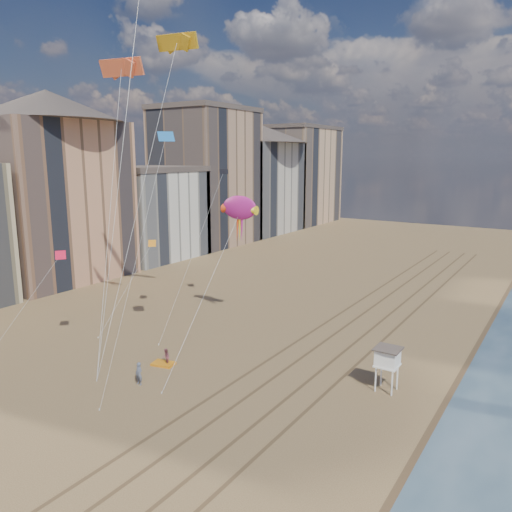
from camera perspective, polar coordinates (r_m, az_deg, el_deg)
The scene contains 8 objects.
tracks at distance 50.97m, azimuth 8.40°, elevation -10.51°, with size 7.68×120.00×0.01m.
buildings at distance 103.93m, azimuth -7.78°, elevation 8.35°, with size 34.72×131.35×29.00m.
lifeguard_stand at distance 42.59m, azimuth 14.80°, elevation -11.19°, with size 2.04×2.04×3.68m.
grounded_kite at distance 47.72m, azimuth -10.54°, elevation -12.02°, with size 2.02×1.28×0.23m, color orange.
show_kite at distance 54.04m, azimuth -1.91°, elevation 5.50°, with size 4.42×8.98×21.38m.
kite_flyer_a at distance 44.07m, azimuth -13.24°, elevation -12.96°, with size 0.71×0.47×1.95m, color slate.
kite_flyer_b at distance 47.37m, azimuth -10.26°, elevation -11.29°, with size 0.77×0.60×1.59m, color #86444E.
small_kites at distance 50.86m, azimuth -11.32°, elevation 7.21°, with size 14.03×18.87×12.59m.
Camera 1 is at (21.78, -13.25, 18.94)m, focal length 35.00 mm.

